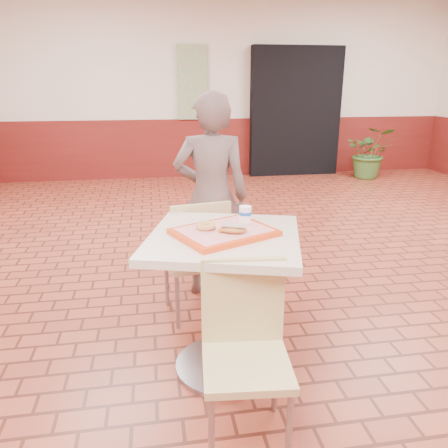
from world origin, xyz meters
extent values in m
cube|color=brown|center=(0.00, 0.00, 0.00)|extent=(8.00, 10.00, 0.01)
cube|color=beige|center=(0.00, 5.00, 1.50)|extent=(8.00, 0.01, 3.00)
cube|color=#611712|center=(0.00, 4.98, 0.50)|extent=(8.00, 0.04, 1.00)
cube|color=black|center=(1.20, 4.88, 1.10)|extent=(1.60, 0.22, 2.20)
cube|color=gray|center=(-0.60, 4.94, 1.60)|extent=(0.50, 0.03, 1.20)
cube|color=beige|center=(-0.98, -0.56, 0.81)|extent=(0.79, 0.79, 0.04)
cylinder|color=gray|center=(-0.98, -0.56, 0.39)|extent=(0.09, 0.09, 0.79)
cylinder|color=gray|center=(-0.98, -0.56, 0.02)|extent=(0.57, 0.57, 0.03)
cube|color=#D0BE7D|center=(-0.97, -1.10, 0.40)|extent=(0.42, 0.42, 0.04)
cube|color=#D0BE7D|center=(-0.95, -0.93, 0.63)|extent=(0.39, 0.06, 0.43)
cylinder|color=gray|center=(-1.15, -1.25, 0.19)|extent=(0.03, 0.03, 0.38)
cylinder|color=gray|center=(-0.81, -1.28, 0.19)|extent=(0.03, 0.03, 0.38)
cylinder|color=gray|center=(-1.12, -0.92, 0.19)|extent=(0.03, 0.03, 0.38)
cylinder|color=gray|center=(-0.78, -0.95, 0.19)|extent=(0.03, 0.03, 0.38)
cube|color=#CEB67B|center=(-1.07, 0.12, 0.41)|extent=(0.46, 0.46, 0.04)
cube|color=#CEB67B|center=(-1.04, -0.06, 0.65)|extent=(0.40, 0.10, 0.44)
cylinder|color=gray|center=(-0.93, 0.32, 0.20)|extent=(0.03, 0.03, 0.39)
cylinder|color=gray|center=(-1.27, 0.26, 0.20)|extent=(0.03, 0.03, 0.39)
cylinder|color=gray|center=(-0.88, -0.02, 0.20)|extent=(0.03, 0.03, 0.39)
cylinder|color=gray|center=(-1.21, -0.08, 0.20)|extent=(0.03, 0.03, 0.39)
imported|color=#66534F|center=(-0.91, 0.45, 0.78)|extent=(0.61, 0.45, 1.55)
cube|color=red|center=(-0.98, -0.56, 0.84)|extent=(0.49, 0.38, 0.03)
cube|color=#E18585|center=(-0.98, -0.56, 0.86)|extent=(0.44, 0.33, 0.00)
torus|color=#D18F4C|center=(-1.07, -0.53, 0.88)|extent=(0.11, 0.11, 0.03)
ellipsoid|color=#B67435|center=(-0.94, -0.63, 0.88)|extent=(0.16, 0.12, 0.04)
cube|color=white|center=(-0.94, -0.63, 0.90)|extent=(0.14, 0.10, 0.01)
ellipsoid|color=#B96219|center=(-1.00, -0.60, 0.87)|extent=(0.04, 0.03, 0.02)
cylinder|color=white|center=(-0.84, -0.44, 0.90)|extent=(0.07, 0.07, 0.09)
cylinder|color=blue|center=(-0.84, -0.44, 0.91)|extent=(0.07, 0.07, 0.02)
imported|color=#3A692A|center=(2.40, 4.33, 0.45)|extent=(1.02, 0.96, 0.89)
camera|label=1|loc=(-1.34, -2.72, 1.60)|focal=35.00mm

